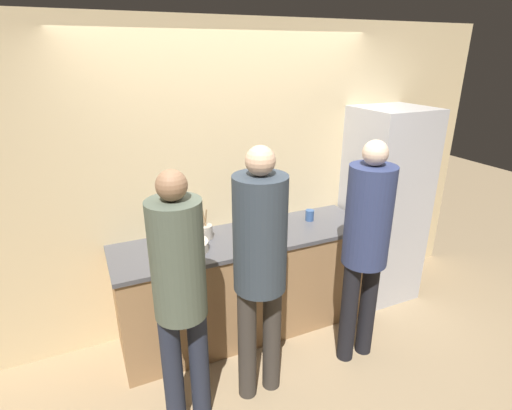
{
  "coord_description": "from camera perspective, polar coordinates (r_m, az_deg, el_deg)",
  "views": [
    {
      "loc": [
        -1.16,
        -2.41,
        2.35
      ],
      "look_at": [
        0.0,
        0.15,
        1.26
      ],
      "focal_mm": 28.0,
      "sensor_mm": 36.0,
      "label": 1
    }
  ],
  "objects": [
    {
      "name": "bottle_clear",
      "position": [
        3.45,
        0.15,
        -1.61
      ],
      "size": [
        0.05,
        0.05,
        0.25
      ],
      "color": "silver",
      "rests_on": "counter"
    },
    {
      "name": "person_center",
      "position": [
        2.6,
        0.57,
        -7.54
      ],
      "size": [
        0.35,
        0.35,
        1.84
      ],
      "color": "#38332D",
      "rests_on": "ground_plane"
    },
    {
      "name": "cup_blue",
      "position": [
        3.63,
        7.67,
        -1.46
      ],
      "size": [
        0.08,
        0.08,
        0.1
      ],
      "color": "#335184",
      "rests_on": "counter"
    },
    {
      "name": "refrigerator",
      "position": [
        4.05,
        17.72,
        -0.19
      ],
      "size": [
        0.64,
        0.64,
        1.88
      ],
      "color": "#B7B7BC",
      "rests_on": "ground_plane"
    },
    {
      "name": "ground_plane",
      "position": [
        3.55,
        1.04,
        -20.18
      ],
      "size": [
        14.0,
        14.0,
        0.0
      ],
      "primitive_type": "plane",
      "color": "#9E8460"
    },
    {
      "name": "fruit_bowl",
      "position": [
        3.12,
        -9.55,
        -5.77
      ],
      "size": [
        0.3,
        0.3,
        0.12
      ],
      "color": "beige",
      "rests_on": "counter"
    },
    {
      "name": "bottle_dark",
      "position": [
        3.21,
        2.74,
        -3.44
      ],
      "size": [
        0.06,
        0.06,
        0.26
      ],
      "color": "#333338",
      "rests_on": "counter"
    },
    {
      "name": "bottle_green",
      "position": [
        3.22,
        -13.69,
        -4.81
      ],
      "size": [
        0.07,
        0.07,
        0.15
      ],
      "color": "#236033",
      "rests_on": "counter"
    },
    {
      "name": "wall_back",
      "position": [
        3.46,
        -3.68,
        3.51
      ],
      "size": [
        5.2,
        0.06,
        2.6
      ],
      "color": "#D6BC8C",
      "rests_on": "ground_plane"
    },
    {
      "name": "person_left",
      "position": [
        2.47,
        -10.85,
        -11.44
      ],
      "size": [
        0.32,
        0.32,
        1.76
      ],
      "color": "#232838",
      "rests_on": "ground_plane"
    },
    {
      "name": "counter",
      "position": [
        3.55,
        -1.5,
        -11.02
      ],
      "size": [
        2.18,
        0.67,
        0.91
      ],
      "color": "#9E754C",
      "rests_on": "ground_plane"
    },
    {
      "name": "utensil_crock",
      "position": [
        3.28,
        -7.31,
        -3.75
      ],
      "size": [
        0.12,
        0.12,
        0.25
      ],
      "color": "#ADA393",
      "rests_on": "counter"
    },
    {
      "name": "person_right",
      "position": [
        3.06,
        15.45,
        -4.54
      ],
      "size": [
        0.34,
        0.34,
        1.79
      ],
      "color": "black",
      "rests_on": "ground_plane"
    }
  ]
}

